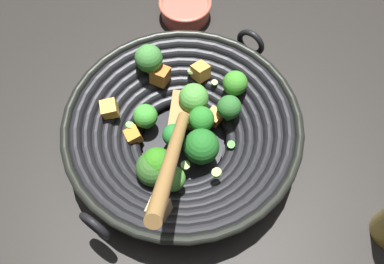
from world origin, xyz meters
TOP-DOWN VIEW (x-y plane):
  - ground_plane at (0.00, 0.00)m, footprint 4.00×4.00m
  - wok at (0.00, 0.00)m, footprint 0.39×0.38m
  - prep_bowl at (-0.13, -0.27)m, footprint 0.11×0.11m

SIDE VIEW (x-z plane):
  - ground_plane at x=0.00m, z-range 0.00..0.00m
  - prep_bowl at x=-0.13m, z-range 0.00..0.04m
  - wok at x=0.00m, z-range -0.08..0.19m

